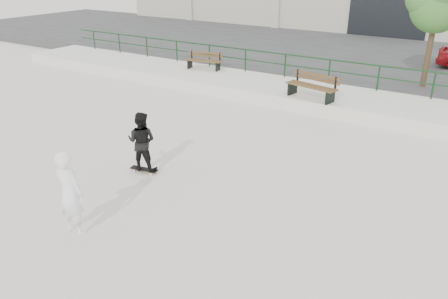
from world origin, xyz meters
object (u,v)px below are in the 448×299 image
Objects in this scene: tree at (440,0)px; skateboard at (144,169)px; bench_left at (204,61)px; bench_right at (312,86)px; standing_skater at (142,141)px; seated_skater at (70,193)px.

tree is 5.54× the size of skateboard.
bench_left is 9.91m from skateboard.
bench_right is 5.93m from tree.
bench_right is at bearing -121.43° from standing_skater.
skateboard is (-5.03, -11.31, -3.76)m from tree.
skateboard is at bearing -107.40° from standing_skater.
standing_skater is (0.00, -0.00, 0.83)m from skateboard.
seated_skater is at bearing -84.19° from bench_right.
skateboard is 0.83m from standing_skater.
seated_skater is (-1.10, -10.15, -0.02)m from bench_right.
tree is at bearing -131.40° from standing_skater.
bench_right is at bearing -128.46° from tree.
skateboard is at bearing -76.54° from bench_left.
standing_skater is at bearing -101.04° from skateboard.
standing_skater is 0.86× the size of seated_skater.
seated_skater reaches higher than bench_left.
skateboard is 0.43× the size of seated_skater.
bench_left is 0.95× the size of seated_skater.
seated_skater is (-4.32, -14.21, -2.90)m from tree.
bench_right is 1.11× the size of seated_skater.
skateboard is (-1.81, -7.25, -0.88)m from bench_right.
bench_left is 0.86× the size of bench_right.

